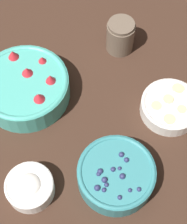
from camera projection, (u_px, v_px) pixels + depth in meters
ground_plane at (77, 105)px, 1.03m from camera, size 4.00×4.00×0.00m
bowl_strawberries at (25, 86)px, 1.01m from camera, size 0.24×0.24×0.09m
bowl_blueberries at (116, 174)px, 0.90m from camera, size 0.19×0.19×0.07m
bowl_bananas at (170, 106)px, 1.00m from camera, size 0.16×0.16×0.05m
bowl_cream at (30, 187)px, 0.89m from camera, size 0.12×0.12×0.06m
jar_chocolate at (120, 37)px, 1.09m from camera, size 0.08×0.08×0.10m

